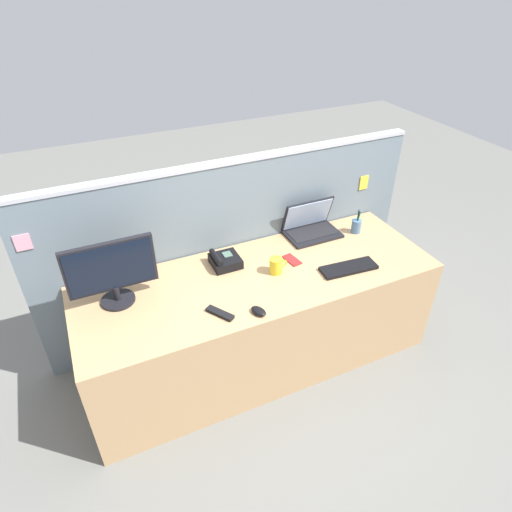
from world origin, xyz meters
name	(u,v)px	position (x,y,z in m)	size (l,w,h in m)	color
ground_plane	(259,355)	(0.00, 0.00, 0.00)	(10.00, 10.00, 0.00)	slate
desk	(259,318)	(0.00, 0.00, 0.35)	(2.27, 0.79, 0.71)	tan
cubicle_divider	(233,247)	(0.00, 0.43, 0.66)	(2.68, 0.07, 1.31)	slate
desktop_monitor	(111,271)	(-0.84, 0.13, 0.92)	(0.49, 0.19, 0.39)	black
laptop	(310,225)	(0.55, 0.31, 0.77)	(0.38, 0.25, 0.25)	black
desk_phone	(225,261)	(-0.15, 0.20, 0.74)	(0.18, 0.18, 0.10)	black
keyboard_main	(349,268)	(0.55, -0.17, 0.72)	(0.37, 0.13, 0.02)	black
computer_mouse_right_hand	(259,311)	(-0.15, -0.31, 0.72)	(0.06, 0.10, 0.03)	black
pen_cup	(356,226)	(0.85, 0.19, 0.76)	(0.07, 0.07, 0.19)	#4C7093
cell_phone_red_case	(292,260)	(0.26, 0.06, 0.71)	(0.07, 0.13, 0.01)	#B22323
tv_remote	(220,313)	(-0.35, -0.23, 0.72)	(0.04, 0.17, 0.02)	black
coffee_mug	(276,265)	(0.11, -0.01, 0.76)	(0.12, 0.08, 0.10)	yellow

